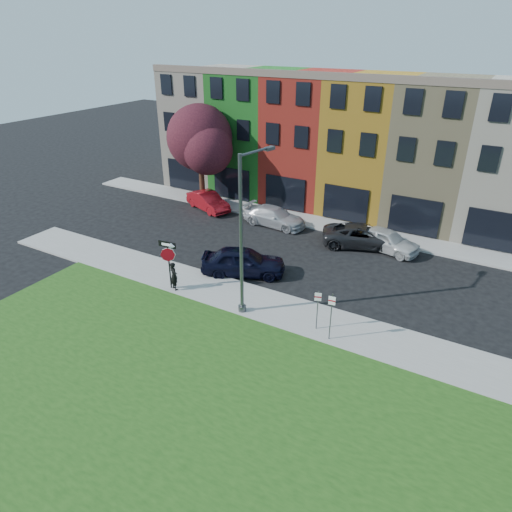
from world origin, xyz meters
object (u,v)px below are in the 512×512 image
Objects in this scene: stop_sign at (168,255)px; street_lamp at (244,237)px; man at (174,276)px; sedan_near at (243,261)px.

street_lamp reaches higher than stop_sign.
man is at bearing -167.46° from street_lamp.
man is at bearing 122.80° from sedan_near.
street_lamp reaches higher than man.
sedan_near is at bearing -98.06° from man.
sedan_near is at bearing 132.26° from street_lamp.
sedan_near is 5.23m from street_lamp.
stop_sign is at bearing 120.08° from sedan_near.
sedan_near is at bearing 47.07° from stop_sign.
stop_sign is 1.73× the size of man.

